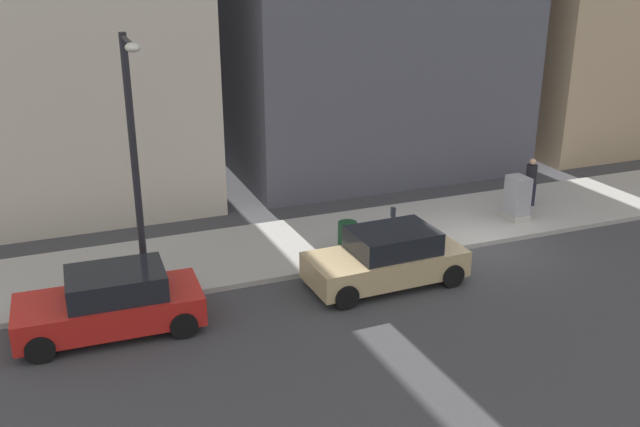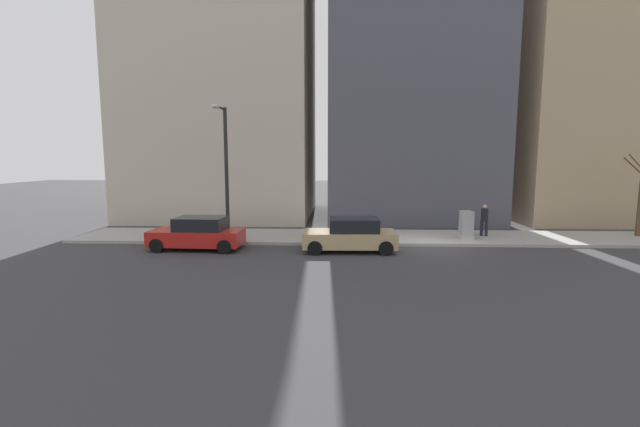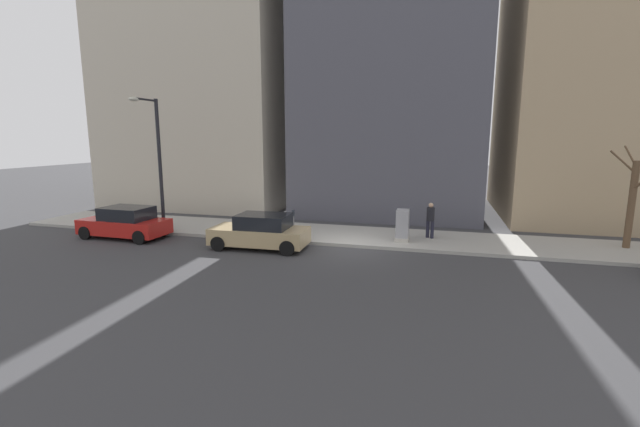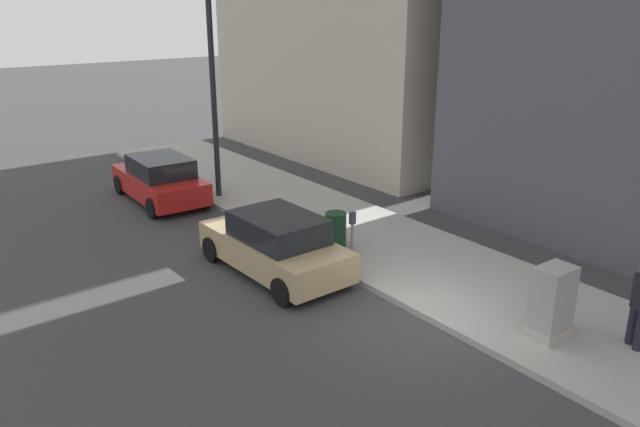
{
  "view_description": "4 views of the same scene",
  "coord_description": "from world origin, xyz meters",
  "px_view_note": "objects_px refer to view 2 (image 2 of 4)",
  "views": [
    {
      "loc": [
        -16.49,
        11.71,
        8.46
      ],
      "look_at": [
        0.99,
        4.76,
        1.4
      ],
      "focal_mm": 40.0,
      "sensor_mm": 36.0,
      "label": 1
    },
    {
      "loc": [
        -20.34,
        4.25,
        4.23
      ],
      "look_at": [
        0.04,
        5.13,
        1.57
      ],
      "focal_mm": 24.0,
      "sensor_mm": 36.0,
      "label": 2
    },
    {
      "loc": [
        -17.99,
        -3.65,
        4.83
      ],
      "look_at": [
        0.5,
        1.45,
        1.37
      ],
      "focal_mm": 24.0,
      "sensor_mm": 36.0,
      "label": 3
    },
    {
      "loc": [
        -8.64,
        -8.1,
        6.31
      ],
      "look_at": [
        0.77,
        4.45,
        0.92
      ],
      "focal_mm": 35.0,
      "sensor_mm": 36.0,
      "label": 4
    }
  ],
  "objects_px": {
    "parked_car_red": "(198,234)",
    "pedestrian_near_meter": "(484,218)",
    "office_tower_left": "(588,98)",
    "parking_meter": "(369,225)",
    "streetlamp": "(225,162)",
    "parked_car_tan": "(351,235)",
    "utility_box": "(466,225)",
    "trash_bin": "(344,231)",
    "office_block_center": "(409,33)",
    "office_tower_right": "(226,30)"
  },
  "relations": [
    {
      "from": "parked_car_red",
      "to": "pedestrian_near_meter",
      "type": "xyz_separation_m",
      "value": [
        3.25,
        -14.19,
        0.35
      ]
    },
    {
      "from": "pedestrian_near_meter",
      "to": "office_tower_left",
      "type": "height_order",
      "value": "office_tower_left"
    },
    {
      "from": "parking_meter",
      "to": "pedestrian_near_meter",
      "type": "height_order",
      "value": "pedestrian_near_meter"
    },
    {
      "from": "parking_meter",
      "to": "office_tower_left",
      "type": "relative_size",
      "value": 0.08
    },
    {
      "from": "streetlamp",
      "to": "parked_car_tan",
      "type": "bearing_deg",
      "value": -103.23
    },
    {
      "from": "parked_car_red",
      "to": "streetlamp",
      "type": "relative_size",
      "value": 0.65
    },
    {
      "from": "utility_box",
      "to": "streetlamp",
      "type": "xyz_separation_m",
      "value": [
        -1.02,
        11.98,
        3.17
      ]
    },
    {
      "from": "trash_bin",
      "to": "office_block_center",
      "type": "relative_size",
      "value": 0.03
    },
    {
      "from": "parked_car_tan",
      "to": "pedestrian_near_meter",
      "type": "relative_size",
      "value": 2.56
    },
    {
      "from": "parked_car_tan",
      "to": "trash_bin",
      "type": "distance_m",
      "value": 2.07
    },
    {
      "from": "parking_meter",
      "to": "office_tower_right",
      "type": "height_order",
      "value": "office_tower_right"
    },
    {
      "from": "parking_meter",
      "to": "streetlamp",
      "type": "xyz_separation_m",
      "value": [
        -0.17,
        7.04,
        3.04
      ]
    },
    {
      "from": "pedestrian_near_meter",
      "to": "streetlamp",
      "type": "bearing_deg",
      "value": -142.63
    },
    {
      "from": "parked_car_red",
      "to": "office_block_center",
      "type": "distance_m",
      "value": 20.55
    },
    {
      "from": "office_tower_left",
      "to": "office_block_center",
      "type": "height_order",
      "value": "office_block_center"
    },
    {
      "from": "parked_car_red",
      "to": "parking_meter",
      "type": "xyz_separation_m",
      "value": [
        1.5,
        -8.05,
        0.24
      ]
    },
    {
      "from": "parked_car_red",
      "to": "office_tower_left",
      "type": "bearing_deg",
      "value": -60.89
    },
    {
      "from": "parked_car_tan",
      "to": "trash_bin",
      "type": "xyz_separation_m",
      "value": [
        2.05,
        0.25,
        -0.14
      ]
    },
    {
      "from": "parking_meter",
      "to": "pedestrian_near_meter",
      "type": "distance_m",
      "value": 6.39
    },
    {
      "from": "parked_car_tan",
      "to": "pedestrian_near_meter",
      "type": "height_order",
      "value": "pedestrian_near_meter"
    },
    {
      "from": "streetlamp",
      "to": "office_tower_left",
      "type": "relative_size",
      "value": 0.39
    },
    {
      "from": "parked_car_red",
      "to": "office_block_center",
      "type": "bearing_deg",
      "value": -41.5
    },
    {
      "from": "utility_box",
      "to": "pedestrian_near_meter",
      "type": "xyz_separation_m",
      "value": [
        0.91,
        -1.2,
        0.24
      ]
    },
    {
      "from": "parked_car_red",
      "to": "utility_box",
      "type": "distance_m",
      "value": 13.19
    },
    {
      "from": "trash_bin",
      "to": "office_tower_left",
      "type": "bearing_deg",
      "value": -58.73
    },
    {
      "from": "parked_car_tan",
      "to": "office_tower_right",
      "type": "xyz_separation_m",
      "value": [
        12.82,
        8.8,
        12.66
      ]
    },
    {
      "from": "utility_box",
      "to": "streetlamp",
      "type": "distance_m",
      "value": 12.44
    },
    {
      "from": "parked_car_red",
      "to": "streetlamp",
      "type": "bearing_deg",
      "value": -35.2
    },
    {
      "from": "pedestrian_near_meter",
      "to": "office_tower_left",
      "type": "bearing_deg",
      "value": 71.89
    },
    {
      "from": "pedestrian_near_meter",
      "to": "office_tower_right",
      "type": "height_order",
      "value": "office_tower_right"
    },
    {
      "from": "utility_box",
      "to": "parked_car_red",
      "type": "bearing_deg",
      "value": 100.24
    },
    {
      "from": "parked_car_tan",
      "to": "streetlamp",
      "type": "height_order",
      "value": "streetlamp"
    },
    {
      "from": "office_tower_left",
      "to": "parking_meter",
      "type": "bearing_deg",
      "value": 124.27
    },
    {
      "from": "parked_car_red",
      "to": "streetlamp",
      "type": "distance_m",
      "value": 3.68
    },
    {
      "from": "streetlamp",
      "to": "trash_bin",
      "type": "relative_size",
      "value": 7.22
    },
    {
      "from": "parking_meter",
      "to": "office_block_center",
      "type": "xyz_separation_m",
      "value": [
        10.56,
        -3.32,
        11.91
      ]
    },
    {
      "from": "parking_meter",
      "to": "utility_box",
      "type": "bearing_deg",
      "value": -80.24
    },
    {
      "from": "streetlamp",
      "to": "office_tower_right",
      "type": "distance_m",
      "value": 15.0
    },
    {
      "from": "parking_meter",
      "to": "pedestrian_near_meter",
      "type": "xyz_separation_m",
      "value": [
        1.76,
        -6.14,
        0.11
      ]
    },
    {
      "from": "trash_bin",
      "to": "pedestrian_near_meter",
      "type": "height_order",
      "value": "pedestrian_near_meter"
    },
    {
      "from": "parked_car_red",
      "to": "streetlamp",
      "type": "xyz_separation_m",
      "value": [
        1.33,
        -1.0,
        3.28
      ]
    },
    {
      "from": "parked_car_tan",
      "to": "utility_box",
      "type": "distance_m",
      "value": 6.39
    },
    {
      "from": "trash_bin",
      "to": "office_tower_left",
      "type": "relative_size",
      "value": 0.05
    },
    {
      "from": "parked_car_tan",
      "to": "streetlamp",
      "type": "relative_size",
      "value": 0.65
    },
    {
      "from": "office_tower_left",
      "to": "office_tower_right",
      "type": "distance_m",
      "value": 26.27
    },
    {
      "from": "streetlamp",
      "to": "trash_bin",
      "type": "bearing_deg",
      "value": -83.95
    },
    {
      "from": "trash_bin",
      "to": "office_block_center",
      "type": "xyz_separation_m",
      "value": [
        10.11,
        -4.54,
        12.29
      ]
    },
    {
      "from": "streetlamp",
      "to": "trash_bin",
      "type": "xyz_separation_m",
      "value": [
        0.62,
        -5.83,
        -3.42
      ]
    },
    {
      "from": "office_block_center",
      "to": "office_tower_left",
      "type": "bearing_deg",
      "value": -88.36
    },
    {
      "from": "parking_meter",
      "to": "trash_bin",
      "type": "height_order",
      "value": "parking_meter"
    }
  ]
}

